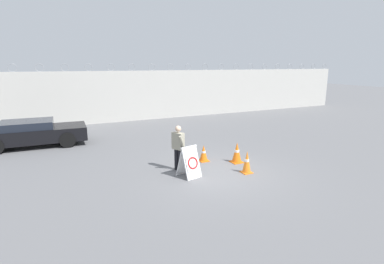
# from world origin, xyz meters

# --- Properties ---
(ground_plane) EXTENTS (90.00, 90.00, 0.00)m
(ground_plane) POSITION_xyz_m (0.00, 0.00, 0.00)
(ground_plane) COLOR slate
(perimeter_wall) EXTENTS (36.00, 0.30, 3.76)m
(perimeter_wall) POSITION_xyz_m (-0.00, 11.15, 1.66)
(perimeter_wall) COLOR beige
(perimeter_wall) RESTS_ON ground_plane
(barricade_sign) EXTENTS (0.75, 0.80, 1.06)m
(barricade_sign) POSITION_xyz_m (-1.01, 0.11, 0.53)
(barricade_sign) COLOR white
(barricade_sign) RESTS_ON ground_plane
(security_guard) EXTENTS (0.39, 0.65, 1.63)m
(security_guard) POSITION_xyz_m (-1.11, 0.86, 0.90)
(security_guard) COLOR black
(security_guard) RESTS_ON ground_plane
(traffic_cone_near) EXTENTS (0.43, 0.43, 0.80)m
(traffic_cone_near) POSITION_xyz_m (1.28, 0.69, 0.40)
(traffic_cone_near) COLOR orange
(traffic_cone_near) RESTS_ON ground_plane
(traffic_cone_mid) EXTENTS (0.37, 0.37, 0.65)m
(traffic_cone_mid) POSITION_xyz_m (0.19, 1.39, 0.32)
(traffic_cone_mid) COLOR orange
(traffic_cone_mid) RESTS_ON ground_plane
(traffic_cone_far) EXTENTS (0.35, 0.35, 0.80)m
(traffic_cone_far) POSITION_xyz_m (0.95, -0.43, 0.39)
(traffic_cone_far) COLOR orange
(traffic_cone_far) RESTS_ON ground_plane
(parked_car_front_coupe) EXTENTS (4.65, 2.05, 1.21)m
(parked_car_front_coupe) POSITION_xyz_m (-5.93, 6.74, 0.63)
(parked_car_front_coupe) COLOR black
(parked_car_front_coupe) RESTS_ON ground_plane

